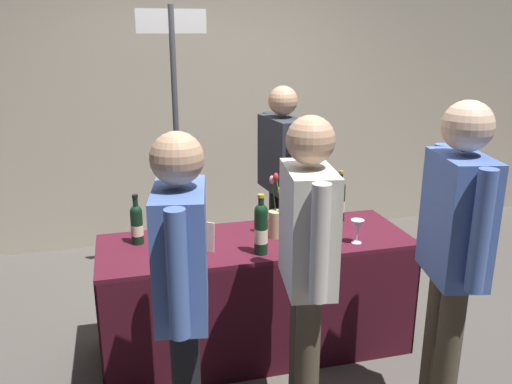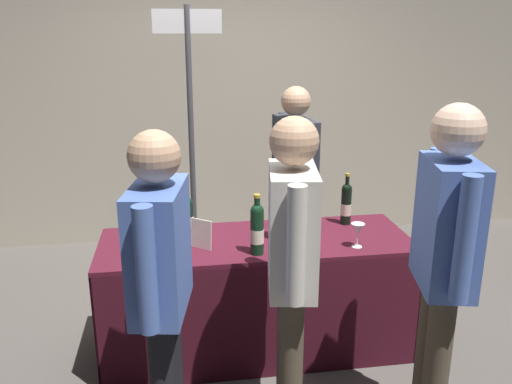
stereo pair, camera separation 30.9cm
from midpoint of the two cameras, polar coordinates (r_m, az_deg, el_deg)
ground_plane at (r=3.54m, az=2.60°, el=-16.36°), size 12.00×12.00×0.00m
back_partition at (r=5.00m, az=-1.80°, el=10.20°), size 7.59×0.12×2.71m
tasting_table at (r=3.29m, az=2.73°, el=-8.90°), size 1.87×0.65×0.74m
featured_wine_bottle at (r=3.24m, az=-4.69°, el=-2.57°), size 0.07×0.07×0.29m
display_bottle_0 at (r=3.26m, az=7.46°, el=-2.51°), size 0.08×0.08×0.29m
display_bottle_1 at (r=3.21m, az=-9.85°, el=-2.97°), size 0.07×0.07×0.30m
display_bottle_2 at (r=3.42m, az=8.14°, el=-1.17°), size 0.08×0.08×0.34m
display_bottle_3 at (r=2.95m, az=3.13°, el=-3.98°), size 0.08×0.08×0.35m
display_bottle_4 at (r=3.48m, az=12.24°, el=-1.23°), size 0.07×0.07×0.34m
wine_glass_near_vendor at (r=3.14m, az=13.73°, el=-4.04°), size 0.08×0.08×0.14m
wine_glass_mid at (r=3.02m, az=-5.26°, el=-4.57°), size 0.07×0.07×0.14m
flower_vase at (r=3.19m, az=5.02°, el=-3.12°), size 0.10×0.10×0.40m
brochure_stand at (r=3.04m, az=-3.05°, el=-4.61°), size 0.12×0.10×0.17m
vendor_presenter at (r=3.97m, az=6.39°, el=2.30°), size 0.26×0.64×1.57m
taster_foreground_right at (r=2.30m, az=-6.41°, el=-9.12°), size 0.28×0.58×1.58m
taster_foreground_left at (r=2.59m, az=22.96°, el=-6.04°), size 0.29×0.55×1.67m
taster_foreground_centre at (r=2.47m, az=7.48°, el=-6.81°), size 0.27×0.57×1.60m
booth_signpost at (r=4.06m, az=-4.89°, el=7.77°), size 0.50×0.04×2.13m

